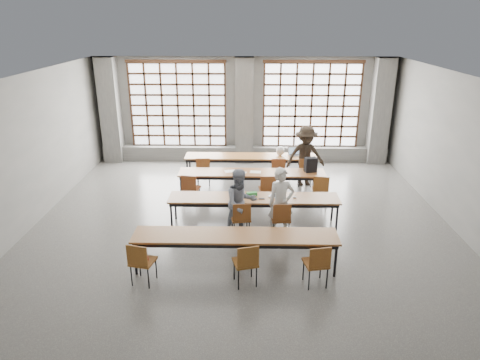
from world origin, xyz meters
name	(u,v)px	position (x,y,z in m)	size (l,w,h in m)	color
floor	(242,231)	(0.00, 0.00, 0.00)	(11.00, 11.00, 0.00)	#4F4F4D
ceiling	(242,79)	(0.00, 0.00, 3.50)	(11.00, 11.00, 0.00)	silver
wall_back	(244,110)	(0.00, 5.50, 1.75)	(10.00, 10.00, 0.00)	slate
wall_front	(232,333)	(0.00, -5.50, 1.75)	(10.00, 10.00, 0.00)	slate
wall_left	(17,159)	(-5.00, 0.00, 1.75)	(11.00, 11.00, 0.00)	slate
wall_right	(472,162)	(5.00, 0.00, 1.75)	(11.00, 11.00, 0.00)	slate
column_left	(111,111)	(-4.50, 5.22, 1.75)	(0.60, 0.55, 3.50)	#51514E
column_mid	(244,111)	(0.00, 5.22, 1.75)	(0.60, 0.55, 3.50)	#51514E
column_right	(380,112)	(4.50, 5.22, 1.75)	(0.60, 0.55, 3.50)	#51514E
window_left	(178,105)	(-2.25, 5.42, 1.90)	(3.32, 0.12, 3.00)	white
window_right	(311,106)	(2.25, 5.42, 1.90)	(3.32, 0.12, 3.00)	white
sill_ledge	(244,153)	(0.00, 5.30, 0.25)	(9.80, 0.35, 0.50)	#51514E
desk_row_a	(251,158)	(0.22, 3.54, 0.66)	(4.00, 0.70, 0.73)	brown
desk_row_b	(252,174)	(0.24, 2.08, 0.66)	(4.00, 0.70, 0.73)	brown
desk_row_c	(254,200)	(0.28, 0.32, 0.66)	(4.00, 0.70, 0.73)	brown
desk_row_d	(235,238)	(-0.10, -1.54, 0.66)	(4.00, 0.70, 0.73)	brown
chair_back_left	(203,168)	(-1.18, 2.91, 0.54)	(0.45, 0.45, 0.88)	brown
chair_back_mid	(278,169)	(1.02, 2.91, 0.54)	(0.42, 0.43, 0.88)	brown
chair_back_right	(305,169)	(1.81, 2.91, 0.54)	(0.43, 0.44, 0.88)	brown
chair_mid_left	(190,187)	(-1.37, 1.45, 0.54)	(0.49, 0.49, 0.88)	maroon
chair_mid_centre	(267,187)	(0.65, 1.45, 0.54)	(0.45, 0.46, 0.88)	brown
chair_mid_right	(321,188)	(2.03, 1.45, 0.54)	(0.46, 0.47, 0.88)	brown
chair_front_left	(241,216)	(-0.01, -0.30, 0.54)	(0.48, 0.49, 0.88)	brown
chair_front_right	(281,217)	(0.89, -0.31, 0.54)	(0.44, 0.45, 0.88)	maroon
chair_near_left	(141,259)	(-1.82, -2.16, 0.54)	(0.50, 0.51, 0.88)	brown
chair_near_mid	(246,261)	(0.12, -2.16, 0.54)	(0.52, 0.52, 0.88)	brown
chair_near_right	(317,261)	(1.42, -2.16, 0.54)	(0.49, 0.50, 0.88)	brown
student_male	(281,203)	(0.88, -0.18, 0.81)	(0.59, 0.39, 1.63)	silver
student_female	(241,203)	(-0.02, -0.18, 0.80)	(0.77, 0.60, 1.59)	#172445
student_back	(305,156)	(1.82, 3.04, 0.89)	(1.15, 0.66, 1.77)	black
laptop_front	(278,193)	(0.85, 0.43, 0.79)	(0.45, 0.42, 0.26)	#ADADB1
laptop_back	(294,153)	(1.56, 3.65, 0.79)	(0.40, 0.36, 0.26)	#BCBDC2
mouse	(294,197)	(1.23, 0.30, 0.75)	(0.10, 0.06, 0.04)	silver
green_box	(252,194)	(0.23, 0.40, 0.78)	(0.25, 0.09, 0.09)	#2E8D3B
phone	(262,199)	(0.46, 0.22, 0.74)	(0.13, 0.06, 0.01)	black
paper_sheet_a	(230,171)	(-0.36, 2.13, 0.73)	(0.30, 0.21, 0.00)	white
paper_sheet_b	(241,172)	(-0.06, 2.03, 0.73)	(0.30, 0.21, 0.00)	silver
paper_sheet_c	(256,172)	(0.34, 2.08, 0.73)	(0.30, 0.21, 0.00)	white
backpack	(311,165)	(1.84, 2.13, 0.93)	(0.32, 0.20, 0.40)	black
plastic_bag	(280,151)	(1.12, 3.59, 0.87)	(0.26, 0.21, 0.29)	silver
red_pouch	(143,259)	(-1.80, -2.09, 0.50)	(0.20, 0.08, 0.06)	#A21713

